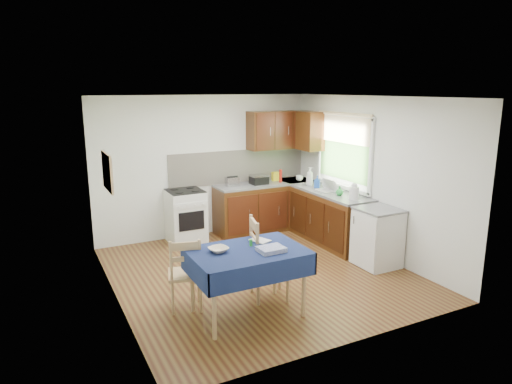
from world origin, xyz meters
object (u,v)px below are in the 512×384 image
chair_near (266,256)px  dish_rack (330,189)px  toaster (232,182)px  sandwich_press (259,179)px  chair_far (185,272)px  kettle (354,192)px  dining_table (247,259)px

chair_near → dish_rack: dish_rack is taller
toaster → dish_rack: bearing=-55.4°
toaster → sandwich_press: 0.51m
toaster → chair_far: bearing=-141.1°
kettle → chair_far: bearing=-168.0°
chair_near → sandwich_press: bearing=-11.1°
sandwich_press → dining_table: bearing=-94.9°
toaster → kettle: (1.32, -1.75, 0.03)m
chair_near → toaster: size_ratio=4.41×
chair_near → kettle: bearing=-54.0°
chair_far → sandwich_press: sandwich_press is taller
dining_table → chair_near: size_ratio=1.25×
chair_far → toaster: 2.97m
dining_table → chair_far: size_ratio=1.44×
dining_table → dish_rack: (2.41, 1.74, 0.23)m
sandwich_press → chair_near: bearing=-90.8°
chair_near → dish_rack: bearing=-39.7°
kettle → chair_near: bearing=-158.4°
chair_near → sandwich_press: 2.81m
chair_near → sandwich_press: sandwich_press is taller
sandwich_press → kettle: size_ratio=1.12×
chair_far → chair_near: 1.01m
toaster → dish_rack: (1.33, -1.09, -0.06)m
chair_far → sandwich_press: (2.19, 2.35, 0.50)m
sandwich_press → kettle: bearing=-40.0°
kettle → dish_rack: bearing=89.2°
dining_table → chair_far: bearing=153.4°
dish_rack → kettle: bearing=-80.3°
toaster → dish_rack: 1.72m
dining_table → chair_near: chair_near is taller
chair_near → toaster: bearing=-0.6°
dish_rack → chair_near: bearing=-133.7°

